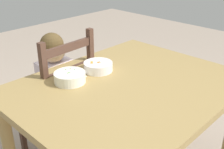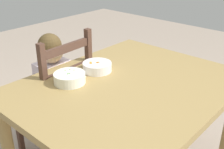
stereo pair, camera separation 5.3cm
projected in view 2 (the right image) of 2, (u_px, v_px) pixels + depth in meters
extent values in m
cube|color=#9B7E49|center=(128.00, 86.00, 1.60)|extent=(1.27, 1.00, 0.04)
cylinder|color=#9B7E49|center=(129.00, 88.00, 2.39)|extent=(0.07, 0.07, 0.72)
cube|color=#4C3226|center=(53.00, 103.00, 2.02)|extent=(0.44, 0.44, 0.02)
cube|color=#4C3226|center=(58.00, 109.00, 2.36)|extent=(0.04, 0.04, 0.42)
cube|color=#4C3226|center=(19.00, 131.00, 2.09)|extent=(0.04, 0.04, 0.42)
cube|color=#4C3226|center=(91.00, 126.00, 2.14)|extent=(0.04, 0.04, 0.42)
cube|color=#4C3226|center=(89.00, 66.00, 1.93)|extent=(0.04, 0.04, 0.53)
cube|color=#4C3226|center=(45.00, 86.00, 1.66)|extent=(0.04, 0.04, 0.53)
cube|color=#4C3226|center=(67.00, 48.00, 1.71)|extent=(0.36, 0.04, 0.05)
cube|color=#4C3226|center=(68.00, 72.00, 1.78)|extent=(0.36, 0.04, 0.05)
cube|color=silver|center=(53.00, 83.00, 1.93)|extent=(0.22, 0.14, 0.32)
sphere|color=beige|center=(50.00, 51.00, 1.83)|extent=(0.17, 0.17, 0.17)
sphere|color=brown|center=(50.00, 45.00, 1.81)|extent=(0.16, 0.16, 0.16)
cylinder|color=#3F4C72|center=(62.00, 139.00, 1.98)|extent=(0.07, 0.07, 0.44)
cylinder|color=#3F4C72|center=(74.00, 132.00, 2.06)|extent=(0.07, 0.07, 0.44)
cylinder|color=silver|center=(45.00, 84.00, 1.75)|extent=(0.06, 0.24, 0.13)
cylinder|color=silver|center=(77.00, 71.00, 1.92)|extent=(0.06, 0.24, 0.13)
cylinder|color=white|center=(70.00, 78.00, 1.58)|extent=(0.18, 0.18, 0.06)
cylinder|color=white|center=(70.00, 82.00, 1.59)|extent=(0.08, 0.08, 0.01)
cylinder|color=#44902B|center=(70.00, 77.00, 1.58)|extent=(0.15, 0.15, 0.03)
sphere|color=green|center=(65.00, 71.00, 1.61)|extent=(0.01, 0.01, 0.01)
sphere|color=#479236|center=(68.00, 74.00, 1.57)|extent=(0.01, 0.01, 0.01)
sphere|color=#398C2A|center=(70.00, 74.00, 1.57)|extent=(0.01, 0.01, 0.01)
sphere|color=green|center=(74.00, 71.00, 1.61)|extent=(0.01, 0.01, 0.01)
sphere|color=#428B33|center=(68.00, 75.00, 1.56)|extent=(0.01, 0.01, 0.01)
sphere|color=#4D8824|center=(70.00, 70.00, 1.62)|extent=(0.01, 0.01, 0.01)
cylinder|color=white|center=(97.00, 67.00, 1.73)|extent=(0.18, 0.18, 0.05)
cylinder|color=white|center=(97.00, 70.00, 1.74)|extent=(0.08, 0.08, 0.01)
cylinder|color=orange|center=(97.00, 66.00, 1.73)|extent=(0.15, 0.15, 0.03)
cube|color=orange|center=(98.00, 63.00, 1.73)|extent=(0.02, 0.02, 0.01)
cube|color=orange|center=(97.00, 63.00, 1.72)|extent=(0.02, 0.02, 0.01)
cube|color=orange|center=(91.00, 64.00, 1.71)|extent=(0.02, 0.02, 0.01)
cube|color=orange|center=(91.00, 63.00, 1.73)|extent=(0.02, 0.02, 0.01)
cube|color=silver|center=(95.00, 73.00, 1.71)|extent=(0.08, 0.07, 0.00)
ellipsoid|color=silver|center=(84.00, 73.00, 1.70)|extent=(0.05, 0.05, 0.01)
cube|color=white|center=(71.00, 78.00, 1.65)|extent=(0.14, 0.13, 0.00)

